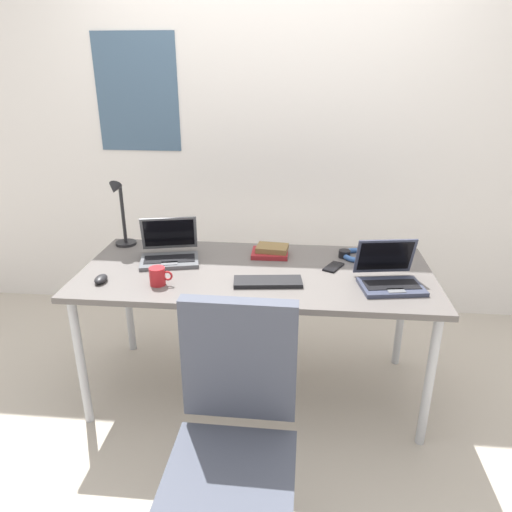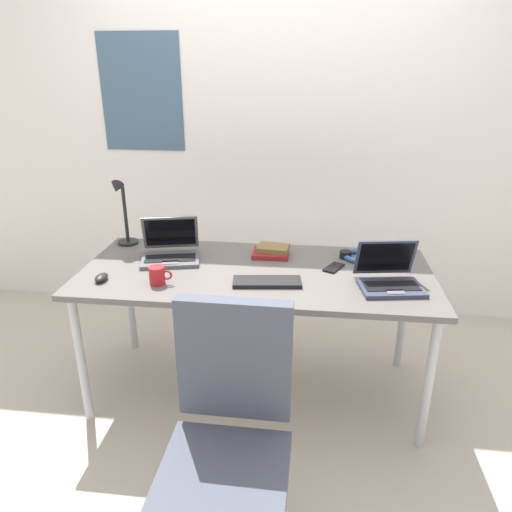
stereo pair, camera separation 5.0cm
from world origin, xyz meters
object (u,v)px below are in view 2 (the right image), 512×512
Objects in this scene: laptop_mid_desk at (389,278)px; book_stack at (272,251)px; external_keyboard at (267,282)px; coffee_mug at (158,275)px; laptop_near_mouse at (170,251)px; headphones at (359,256)px; computer_mouse at (101,278)px; office_chair at (228,465)px; desk_lamp at (123,213)px; cell_phone at (334,268)px.

book_stack is at bearing 150.41° from laptop_mid_desk.
coffee_mug is at bearing -179.90° from external_keyboard.
headphones is (1.02, 0.12, -0.03)m from laptop_near_mouse.
laptop_near_mouse reaches higher than external_keyboard.
book_stack reaches higher than computer_mouse.
external_keyboard is at bearing -176.31° from laptop_mid_desk.
headphones is at bearing 65.79° from office_chair.
desk_lamp reaches higher than coffee_mug.
headphones is at bearing 23.93° from coffee_mug.
laptop_mid_desk is at bearing -15.13° from desk_lamp.
cell_phone is at bearing -2.03° from laptop_near_mouse.
computer_mouse is at bearing 135.20° from office_chair.
external_keyboard is at bearing -117.07° from cell_phone.
laptop_mid_desk is 0.36m from headphones.
desk_lamp is at bearing 125.34° from coffee_mug.
computer_mouse is 0.71× the size of cell_phone.
desk_lamp is 1.22× the size of laptop_mid_desk.
coffee_mug is (-1.10, -0.10, 0.00)m from laptop_mid_desk.
headphones is at bearing -2.09° from desk_lamp.
coffee_mug is (0.03, -0.32, -0.00)m from laptop_near_mouse.
laptop_mid_desk is 2.41× the size of cell_phone.
laptop_near_mouse is 1.23m from office_chair.
book_stack is at bearing 85.00° from external_keyboard.
headphones is at bearing 17.46° from computer_mouse.
laptop_mid_desk is 1.53× the size of headphones.
cell_phone is at bearing -132.61° from headphones.
computer_mouse is at bearing -137.60° from cell_phone.
cell_phone is at bearing 69.26° from office_chair.
external_keyboard is at bearing -88.53° from book_stack.
desk_lamp is 1.36m from headphones.
laptop_near_mouse is 3.20× the size of coffee_mug.
office_chair reaches higher than headphones.
office_chair reaches higher than book_stack.
coffee_mug is at bearing -156.07° from headphones.
book_stack reaches higher than external_keyboard.
external_keyboard is 2.43× the size of cell_phone.
external_keyboard is 0.81m from computer_mouse.
desk_lamp is 1.57m from office_chair.
coffee_mug is at bearing 121.91° from office_chair.
laptop_near_mouse is at bearing 148.57° from external_keyboard.
cell_phone is at bearing -23.40° from book_stack.
coffee_mug is at bearing -84.91° from laptop_near_mouse.
office_chair is (-0.05, -1.17, -0.37)m from book_stack.
book_stack is (-0.34, 0.15, 0.02)m from cell_phone.
coffee_mug reaches higher than computer_mouse.
headphones is 0.48m from book_stack.
book_stack reaches higher than cell_phone.
desk_lamp reaches higher than headphones.
desk_lamp is at bearing 95.65° from computer_mouse.
laptop_mid_desk reaches higher than computer_mouse.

